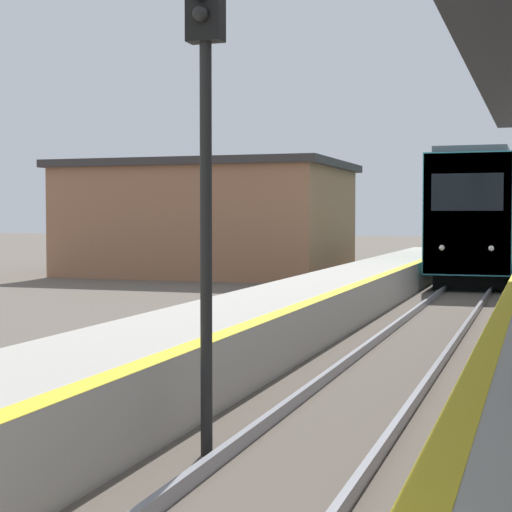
{
  "coord_description": "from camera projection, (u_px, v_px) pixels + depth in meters",
  "views": [
    {
      "loc": [
        2.22,
        -1.7,
        2.42
      ],
      "look_at": [
        -4.76,
        19.15,
        1.38
      ],
      "focal_mm": 60.0,
      "sensor_mm": 36.0,
      "label": 1
    }
  ],
  "objects": [
    {
      "name": "station_building",
      "position": [
        210.0,
        218.0,
        35.36
      ],
      "size": [
        11.14,
        8.25,
        4.6
      ],
      "color": "#9E6B4C",
      "rests_on": "ground"
    },
    {
      "name": "train",
      "position": [
        488.0,
        217.0,
        37.06
      ],
      "size": [
        2.72,
        22.55,
        4.65
      ],
      "color": "black",
      "rests_on": "ground"
    },
    {
      "name": "signal_near",
      "position": [
        205.0,
        108.0,
        8.45
      ],
      "size": [
        0.36,
        0.31,
        5.04
      ],
      "color": "black",
      "rests_on": "ground"
    }
  ]
}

